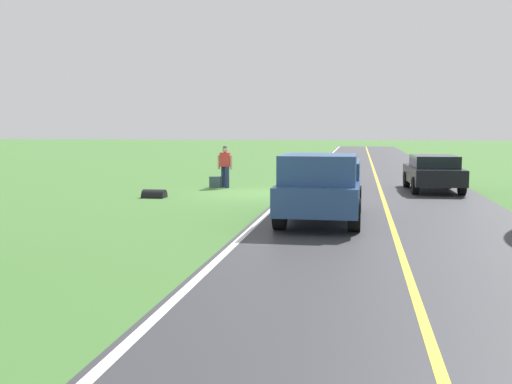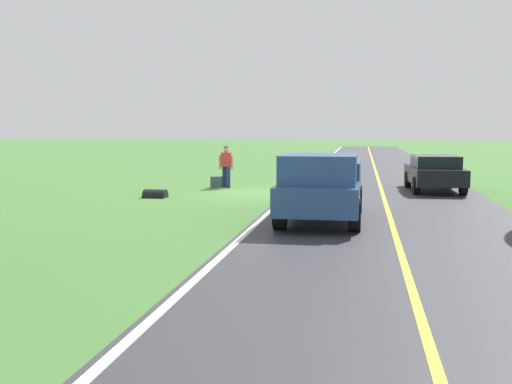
% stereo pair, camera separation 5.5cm
% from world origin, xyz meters
% --- Properties ---
extents(ground_plane, '(200.00, 200.00, 0.00)m').
position_xyz_m(ground_plane, '(0.00, 0.00, 0.00)').
color(ground_plane, '#427033').
extents(road_surface, '(7.27, 120.00, 0.00)m').
position_xyz_m(road_surface, '(-4.61, 0.00, 0.00)').
color(road_surface, '#333338').
rests_on(road_surface, ground).
extents(lane_edge_line, '(0.16, 117.60, 0.00)m').
position_xyz_m(lane_edge_line, '(-1.16, 0.00, 0.01)').
color(lane_edge_line, silver).
rests_on(lane_edge_line, ground).
extents(lane_centre_line, '(0.14, 117.60, 0.00)m').
position_xyz_m(lane_centre_line, '(-4.61, 0.00, 0.01)').
color(lane_centre_line, gold).
rests_on(lane_centre_line, ground).
extents(hitchhiker_walking, '(0.62, 0.52, 1.75)m').
position_xyz_m(hitchhiker_walking, '(1.72, -1.98, 0.98)').
color(hitchhiker_walking, navy).
rests_on(hitchhiker_walking, ground).
extents(suitcase_carried, '(0.47, 0.21, 0.46)m').
position_xyz_m(suitcase_carried, '(2.14, -1.92, 0.23)').
color(suitcase_carried, '#384C56').
rests_on(suitcase_carried, ground).
extents(pickup_truck_passing, '(2.13, 5.41, 1.82)m').
position_xyz_m(pickup_truck_passing, '(-2.78, 6.67, 0.97)').
color(pickup_truck_passing, '#2D4C84').
rests_on(pickup_truck_passing, ground).
extents(sedan_near_oncoming, '(2.06, 4.47, 1.41)m').
position_xyz_m(sedan_near_oncoming, '(-6.64, -2.00, 0.75)').
color(sedan_near_oncoming, black).
rests_on(sedan_near_oncoming, ground).
extents(drainage_culvert, '(0.80, 0.60, 0.60)m').
position_xyz_m(drainage_culvert, '(3.42, 2.06, 0.00)').
color(drainage_culvert, black).
rests_on(drainage_culvert, ground).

